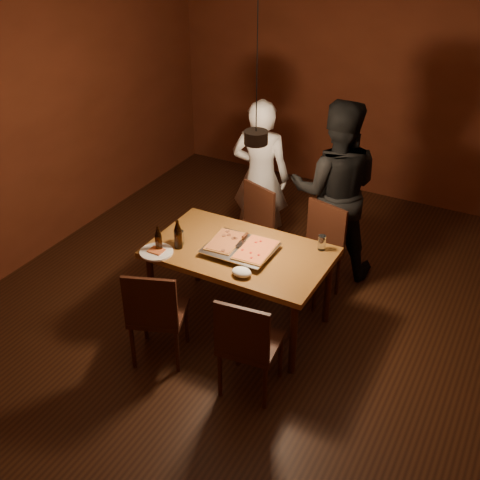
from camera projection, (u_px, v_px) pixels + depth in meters
The scene contains 19 objects.
room_shell at pixel (255, 180), 4.67m from camera, with size 6.00×6.00×6.00m.
dining_table at pixel (240, 258), 5.05m from camera, with size 1.50×0.90×0.75m.
chair_far_left at pixel (251, 222), 5.85m from camera, with size 0.54×0.54×0.49m.
chair_far_right at pixel (319, 243), 5.52m from camera, with size 0.51×0.51×0.49m.
chair_near_left at pixel (155, 309), 4.68m from camera, with size 0.54×0.54×0.49m.
chair_near_right at pixel (247, 339), 4.37m from camera, with size 0.47×0.47×0.49m.
pizza_tray at pixel (240, 250), 4.97m from camera, with size 0.55×0.45×0.05m, color silver.
pizza_meat at pixel (225, 241), 5.03m from camera, with size 0.23×0.37×0.02m, color maroon.
pizza_cheese at pixel (256, 250), 4.91m from camera, with size 0.26×0.42×0.02m, color gold.
spatula at pixel (240, 244), 4.98m from camera, with size 0.09×0.24×0.04m, color silver, non-canonical shape.
beer_bottle_a at pixel (158, 239), 4.95m from camera, with size 0.06×0.06×0.23m.
beer_bottle_b at pixel (178, 234), 4.98m from camera, with size 0.07×0.07×0.26m.
water_glass_left at pixel (180, 237), 5.08m from camera, with size 0.07×0.07×0.12m, color silver.
water_glass_right at pixel (322, 243), 4.99m from camera, with size 0.06×0.06×0.13m, color silver.
plate_slice at pixel (156, 252), 4.97m from camera, with size 0.28×0.28×0.03m.
napkin at pixel (242, 272), 4.67m from camera, with size 0.16×0.12×0.07m, color white.
diner_white at pixel (261, 177), 6.09m from camera, with size 0.59×0.39×1.62m, color silver.
diner_dark at pixel (335, 190), 5.67m from camera, with size 0.86×0.67×1.77m, color black.
pendant_lamp at pixel (256, 136), 4.48m from camera, with size 0.18×0.18×1.10m.
Camera 1 is at (1.91, -3.79, 3.42)m, focal length 45.00 mm.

